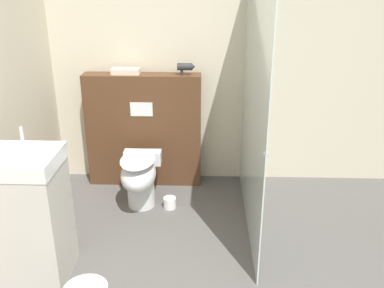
% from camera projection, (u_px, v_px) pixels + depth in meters
% --- Properties ---
extents(wall_back, '(8.00, 0.06, 2.50)m').
position_uv_depth(wall_back, '(182.00, 63.00, 4.30)').
color(wall_back, beige).
rests_on(wall_back, ground_plane).
extents(partition_panel, '(1.17, 0.22, 1.17)m').
position_uv_depth(partition_panel, '(144.00, 130.00, 4.40)').
color(partition_panel, '#51331E').
rests_on(partition_panel, ground_plane).
extents(shower_glass, '(0.04, 1.77, 2.12)m').
position_uv_depth(shower_glass, '(253.00, 108.00, 3.50)').
color(shower_glass, silver).
rests_on(shower_glass, ground_plane).
extents(toilet, '(0.36, 0.61, 0.53)m').
position_uv_depth(toilet, '(140.00, 177.00, 3.99)').
color(toilet, white).
rests_on(toilet, ground_plane).
extents(sink_vanity, '(0.54, 0.46, 1.12)m').
position_uv_depth(sink_vanity, '(27.00, 216.00, 3.02)').
color(sink_vanity, beige).
rests_on(sink_vanity, ground_plane).
extents(hair_drier, '(0.17, 0.07, 0.12)m').
position_uv_depth(hair_drier, '(186.00, 67.00, 4.12)').
color(hair_drier, '#2D2D33').
rests_on(hair_drier, partition_panel).
extents(folded_towel, '(0.28, 0.12, 0.06)m').
position_uv_depth(folded_towel, '(126.00, 71.00, 4.18)').
color(folded_towel, beige).
rests_on(folded_towel, partition_panel).
extents(spare_toilet_roll, '(0.12, 0.12, 0.11)m').
position_uv_depth(spare_toilet_roll, '(170.00, 203.00, 4.08)').
color(spare_toilet_roll, white).
rests_on(spare_toilet_roll, ground_plane).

